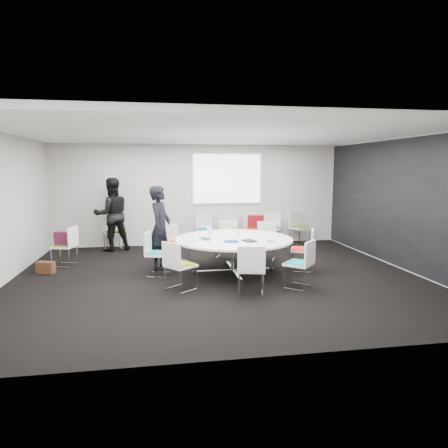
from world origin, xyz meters
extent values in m
cube|color=black|center=(0.00, 0.00, -0.02)|extent=(8.00, 7.00, 0.04)
cube|color=white|center=(0.00, 0.00, 2.82)|extent=(8.00, 7.00, 0.04)
cube|color=#B7B1AC|center=(0.00, 3.52, 1.40)|extent=(8.00, 0.04, 2.80)
cube|color=#B7B1AC|center=(0.00, -3.52, 1.40)|extent=(8.00, 0.04, 2.80)
cube|color=#B7B1AC|center=(4.02, 0.00, 1.40)|extent=(0.04, 7.00, 2.80)
cube|color=black|center=(3.99, 0.00, 1.40)|extent=(0.01, 6.94, 2.74)
cube|color=silver|center=(0.37, 0.22, 0.04)|extent=(0.90, 0.90, 0.08)
cylinder|color=silver|center=(0.37, 0.22, 0.36)|extent=(0.10, 0.10, 0.65)
cylinder|color=white|center=(0.37, 0.22, 0.71)|extent=(2.41, 2.41, 0.04)
cube|color=white|center=(0.80, 3.46, 1.85)|extent=(1.90, 0.03, 1.35)
cube|color=silver|center=(1.83, 0.18, 0.21)|extent=(0.55, 0.55, 0.42)
cube|color=white|center=(1.83, 0.18, 0.44)|extent=(0.58, 0.59, 0.04)
cube|color=red|center=(1.83, 0.18, 0.47)|extent=(0.50, 0.52, 0.03)
cube|color=white|center=(2.02, 0.10, 0.67)|extent=(0.21, 0.44, 0.42)
cube|color=silver|center=(1.33, 1.28, 0.21)|extent=(0.56, 0.56, 0.42)
cube|color=white|center=(1.33, 1.28, 0.44)|extent=(0.61, 0.60, 0.04)
cube|color=#077E7A|center=(1.33, 1.28, 0.47)|extent=(0.53, 0.52, 0.03)
cube|color=white|center=(1.42, 1.47, 0.67)|extent=(0.43, 0.23, 0.42)
cube|color=silver|center=(0.45, 1.62, 0.21)|extent=(0.56, 0.56, 0.42)
cube|color=white|center=(0.45, 1.62, 0.44)|extent=(0.60, 0.59, 0.04)
cube|color=#5E7416|center=(0.45, 1.62, 0.47)|extent=(0.52, 0.51, 0.03)
cube|color=white|center=(0.53, 1.81, 0.67)|extent=(0.43, 0.22, 0.42)
cube|color=silver|center=(-0.74, 1.39, 0.21)|extent=(0.59, 0.59, 0.42)
cube|color=white|center=(-0.74, 1.39, 0.44)|extent=(0.64, 0.63, 0.04)
cube|color=red|center=(-0.74, 1.39, 0.47)|extent=(0.55, 0.55, 0.03)
cube|color=white|center=(-0.87, 1.55, 0.67)|extent=(0.38, 0.32, 0.42)
cube|color=silver|center=(-1.16, 0.27, 0.21)|extent=(0.51, 0.51, 0.42)
cube|color=white|center=(-1.16, 0.27, 0.44)|extent=(0.54, 0.56, 0.04)
cube|color=#097674|center=(-1.16, 0.27, 0.47)|extent=(0.47, 0.48, 0.03)
cube|color=white|center=(-1.37, 0.32, 0.67)|extent=(0.15, 0.45, 0.42)
cube|color=silver|center=(-0.77, -0.77, 0.21)|extent=(0.59, 0.59, 0.42)
cube|color=white|center=(-0.77, -0.77, 0.44)|extent=(0.63, 0.63, 0.04)
cube|color=#696914|center=(-0.77, -0.77, 0.47)|extent=(0.55, 0.55, 0.03)
cube|color=white|center=(-0.94, -0.90, 0.67)|extent=(0.31, 0.38, 0.42)
cube|color=silver|center=(0.40, -1.24, 0.21)|extent=(0.50, 0.50, 0.42)
cube|color=white|center=(0.40, -1.24, 0.44)|extent=(0.54, 0.53, 0.04)
cube|color=#E25C13|center=(0.40, -1.24, 0.47)|extent=(0.47, 0.46, 0.03)
cube|color=white|center=(0.35, -1.44, 0.67)|extent=(0.46, 0.13, 0.42)
cube|color=silver|center=(1.33, -0.99, 0.21)|extent=(0.59, 0.59, 0.42)
cube|color=white|center=(1.33, -0.99, 0.44)|extent=(0.64, 0.64, 0.04)
cube|color=#097A76|center=(1.33, -0.99, 0.47)|extent=(0.55, 0.55, 0.03)
cube|color=white|center=(1.49, -1.13, 0.67)|extent=(0.34, 0.36, 0.42)
cube|color=silver|center=(0.12, 3.15, 0.21)|extent=(0.42, 0.42, 0.42)
cube|color=white|center=(0.12, 3.15, 0.44)|extent=(0.46, 0.44, 0.04)
cube|color=#0B587F|center=(0.12, 3.15, 0.47)|extent=(0.40, 0.38, 0.03)
cube|color=white|center=(0.12, 3.36, 0.67)|extent=(0.46, 0.04, 0.42)
cube|color=silver|center=(0.95, 3.11, 0.21)|extent=(0.53, 0.53, 0.42)
cube|color=white|center=(0.95, 3.11, 0.44)|extent=(0.58, 0.56, 0.04)
cube|color=#637317|center=(0.95, 3.11, 0.47)|extent=(0.50, 0.49, 0.03)
cube|color=white|center=(0.88, 3.31, 0.67)|extent=(0.45, 0.18, 0.42)
cube|color=silver|center=(1.50, 3.13, 0.21)|extent=(0.48, 0.48, 0.42)
cube|color=white|center=(1.50, 3.13, 0.44)|extent=(0.52, 0.51, 0.04)
cube|color=red|center=(1.50, 3.13, 0.47)|extent=(0.45, 0.44, 0.03)
cube|color=white|center=(1.47, 3.34, 0.67)|extent=(0.46, 0.11, 0.42)
cube|color=silver|center=(2.03, 3.15, 0.21)|extent=(0.55, 0.55, 0.42)
cube|color=white|center=(2.03, 3.15, 0.44)|extent=(0.59, 0.58, 0.04)
cube|color=#085A7A|center=(2.03, 3.15, 0.47)|extent=(0.51, 0.50, 0.03)
cube|color=white|center=(2.11, 3.34, 0.67)|extent=(0.44, 0.21, 0.42)
cube|color=silver|center=(2.86, 3.13, 0.21)|extent=(0.55, 0.55, 0.42)
cube|color=white|center=(2.86, 3.13, 0.44)|extent=(0.60, 0.59, 0.04)
cube|color=#5D6913|center=(2.86, 3.13, 0.47)|extent=(0.52, 0.51, 0.03)
cube|color=white|center=(2.77, 3.32, 0.67)|extent=(0.44, 0.22, 0.42)
cube|color=silver|center=(-3.21, 1.42, 0.21)|extent=(0.51, 0.51, 0.42)
cube|color=white|center=(-3.21, 1.42, 0.44)|extent=(0.54, 0.55, 0.04)
cube|color=#696614|center=(-3.21, 1.42, 0.47)|extent=(0.47, 0.48, 0.03)
cube|color=white|center=(-3.00, 1.37, 0.67)|extent=(0.15, 0.45, 0.42)
cube|color=silver|center=(-2.34, 3.12, 0.21)|extent=(0.54, 0.54, 0.42)
cube|color=white|center=(-2.34, 3.12, 0.44)|extent=(0.58, 0.57, 0.04)
cube|color=brown|center=(-2.34, 3.12, 0.47)|extent=(0.50, 0.49, 0.03)
cube|color=white|center=(-2.41, 3.32, 0.67)|extent=(0.45, 0.19, 0.42)
imported|color=black|center=(-1.11, 0.83, 0.89)|extent=(0.62, 0.76, 1.79)
imported|color=black|center=(-2.34, 2.97, 0.95)|extent=(1.11, 0.98, 1.91)
imported|color=#333338|center=(-0.18, 0.19, 0.74)|extent=(0.31, 0.35, 0.02)
cube|color=silver|center=(-0.11, 0.30, 0.86)|extent=(0.06, 0.30, 0.22)
cube|color=black|center=(0.60, -0.18, 0.74)|extent=(0.28, 0.34, 0.02)
cube|color=navy|center=(0.25, -0.19, 0.74)|extent=(0.26, 0.21, 0.03)
cube|color=silver|center=(1.01, 0.39, 0.73)|extent=(0.35, 0.37, 0.00)
cube|color=silver|center=(1.04, 0.18, 0.73)|extent=(0.35, 0.30, 0.00)
cylinder|color=white|center=(0.54, 0.61, 0.78)|extent=(0.08, 0.08, 0.09)
cube|color=black|center=(1.01, -0.24, 0.73)|extent=(0.16, 0.11, 0.01)
cube|color=#521632|center=(-3.21, 1.42, 0.62)|extent=(0.42, 0.23, 0.28)
cube|color=#452816|center=(-3.46, 0.82, 0.12)|extent=(0.39, 0.27, 0.24)
cube|color=#AB1517|center=(1.50, 2.92, 0.70)|extent=(0.46, 0.23, 0.36)
camera|label=1|loc=(-1.14, -7.69, 2.15)|focal=32.00mm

